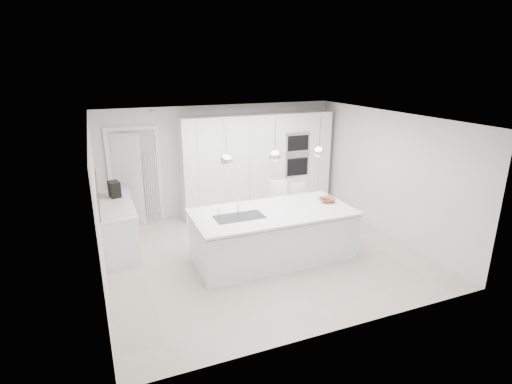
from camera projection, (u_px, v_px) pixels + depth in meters
name	position (u px, v px, depth m)	size (l,w,h in m)	color
floor	(262.00, 252.00, 7.49)	(5.50, 5.50, 0.00)	#C1AF9B
wall_back	(221.00, 159.00, 9.32)	(5.50, 5.50, 0.00)	silver
wall_left	(98.00, 209.00, 6.13)	(5.00, 5.00, 0.00)	silver
ceiling	(263.00, 118.00, 6.73)	(5.50, 5.50, 0.00)	white
tall_cabinets	(257.00, 163.00, 9.37)	(3.60, 0.60, 2.30)	white
oven_stack	(298.00, 154.00, 9.35)	(0.62, 0.04, 1.05)	#A5A5A8
doorway_frame	(135.00, 177.00, 8.66)	(1.11, 0.08, 2.13)	white
hallway_door	(124.00, 180.00, 8.53)	(0.82, 0.04, 2.00)	white
radiator	(151.00, 184.00, 8.82)	(0.32, 0.04, 1.40)	white
left_base_cabinets	(118.00, 227.00, 7.54)	(0.60, 1.80, 0.86)	white
left_worktop	(116.00, 205.00, 7.41)	(0.62, 1.82, 0.04)	white
oak_backsplash	(97.00, 193.00, 7.22)	(0.02, 1.80, 0.50)	#935732
island_base	(274.00, 236.00, 7.13)	(2.80, 1.20, 0.86)	white
island_worktop	(273.00, 212.00, 7.04)	(2.84, 1.40, 0.04)	white
island_sink	(239.00, 221.00, 6.78)	(0.84, 0.44, 0.18)	#3F3F42
island_tap	(238.00, 205.00, 6.90)	(0.02, 0.02, 0.30)	white
pendant_left	(227.00, 160.00, 6.38)	(0.20, 0.20, 0.20)	white
pendant_mid	(275.00, 156.00, 6.68)	(0.20, 0.20, 0.20)	white
pendant_right	(319.00, 152.00, 6.99)	(0.20, 0.20, 0.20)	white
fruit_bowl	(327.00, 200.00, 7.49)	(0.29, 0.29, 0.07)	#935732
espresso_machine	(114.00, 189.00, 7.75)	(0.18, 0.29, 0.31)	black
bar_stool_left	(281.00, 209.00, 8.07)	(0.37, 0.52, 1.13)	white
bar_stool_right	(300.00, 209.00, 8.24)	(0.34, 0.47, 1.03)	white
apple_a	(327.00, 199.00, 7.42)	(0.08, 0.08, 0.08)	red
apple_b	(324.00, 198.00, 7.49)	(0.08, 0.08, 0.08)	red
apple_c	(326.00, 199.00, 7.46)	(0.08, 0.08, 0.08)	red
banana_bunch	(327.00, 196.00, 7.48)	(0.19, 0.19, 0.03)	gold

